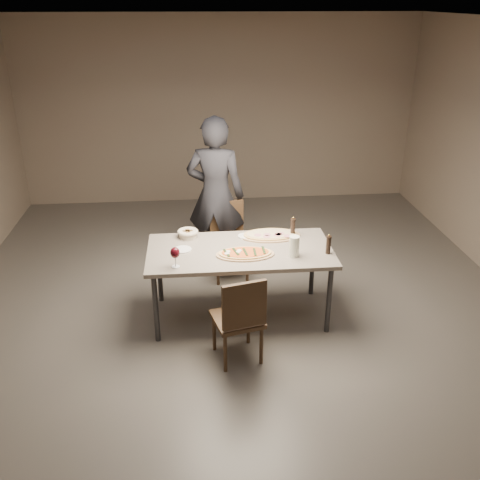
{
  "coord_description": "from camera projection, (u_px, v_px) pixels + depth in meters",
  "views": [
    {
      "loc": [
        -0.43,
        -4.67,
        2.99
      ],
      "look_at": [
        0.0,
        0.0,
        0.85
      ],
      "focal_mm": 40.0,
      "sensor_mm": 36.0,
      "label": 1
    }
  ],
  "objects": [
    {
      "name": "ham_pizza",
      "position": [
        270.0,
        235.0,
        5.47
      ],
      "size": [
        0.62,
        0.34,
        0.04
      ],
      "rotation": [
        0.0,
        0.0,
        0.11
      ],
      "color": "tan",
      "rests_on": "dining_table"
    },
    {
      "name": "wine_glass",
      "position": [
        175.0,
        253.0,
        4.81
      ],
      "size": [
        0.09,
        0.09,
        0.2
      ],
      "rotation": [
        0.0,
        0.0,
        -0.39
      ],
      "color": "silver",
      "rests_on": "dining_table"
    },
    {
      "name": "zucchini_pizza",
      "position": [
        245.0,
        254.0,
        5.08
      ],
      "size": [
        0.56,
        0.31,
        0.05
      ],
      "rotation": [
        0.0,
        0.0,
        -0.34
      ],
      "color": "tan",
      "rests_on": "dining_table"
    },
    {
      "name": "chair_far",
      "position": [
        228.0,
        235.0,
        6.14
      ],
      "size": [
        0.46,
        0.46,
        0.87
      ],
      "rotation": [
        0.0,
        0.0,
        3.26
      ],
      "color": "#3A2818",
      "rests_on": "ground"
    },
    {
      "name": "oil_dish",
      "position": [
        245.0,
        236.0,
        5.46
      ],
      "size": [
        0.14,
        0.14,
        0.02
      ],
      "rotation": [
        0.0,
        0.0,
        0.09
      ],
      "color": "white",
      "rests_on": "dining_table"
    },
    {
      "name": "room",
      "position": [
        240.0,
        186.0,
        4.93
      ],
      "size": [
        7.0,
        7.0,
        7.0
      ],
      "color": "#5B554E",
      "rests_on": "ground"
    },
    {
      "name": "bread_basket",
      "position": [
        188.0,
        233.0,
        5.45
      ],
      "size": [
        0.21,
        0.21,
        0.08
      ],
      "rotation": [
        0.0,
        0.0,
        0.38
      ],
      "color": "beige",
      "rests_on": "dining_table"
    },
    {
      "name": "chair_near",
      "position": [
        240.0,
        316.0,
        4.61
      ],
      "size": [
        0.49,
        0.49,
        0.86
      ],
      "rotation": [
        0.0,
        0.0,
        0.24
      ],
      "color": "#3A2818",
      "rests_on": "ground"
    },
    {
      "name": "pepper_mill_right",
      "position": [
        293.0,
        227.0,
        5.45
      ],
      "size": [
        0.05,
        0.05,
        0.21
      ],
      "rotation": [
        0.0,
        0.0,
        0.25
      ],
      "color": "black",
      "rests_on": "dining_table"
    },
    {
      "name": "diner",
      "position": [
        216.0,
        195.0,
        6.12
      ],
      "size": [
        0.76,
        0.59,
        1.83
      ],
      "primitive_type": "imported",
      "rotation": [
        0.0,
        0.0,
        2.89
      ],
      "color": "black",
      "rests_on": "ground"
    },
    {
      "name": "side_plate",
      "position": [
        183.0,
        249.0,
        5.18
      ],
      "size": [
        0.17,
        0.17,
        0.01
      ],
      "rotation": [
        0.0,
        0.0,
        0.29
      ],
      "color": "white",
      "rests_on": "dining_table"
    },
    {
      "name": "pepper_mill_left",
      "position": [
        328.0,
        244.0,
        5.08
      ],
      "size": [
        0.05,
        0.05,
        0.2
      ],
      "rotation": [
        0.0,
        0.0,
        -0.0
      ],
      "color": "black",
      "rests_on": "dining_table"
    },
    {
      "name": "dining_table",
      "position": [
        240.0,
        255.0,
        5.22
      ],
      "size": [
        1.8,
        0.9,
        0.75
      ],
      "color": "gray",
      "rests_on": "ground"
    },
    {
      "name": "carafe",
      "position": [
        294.0,
        246.0,
        5.02
      ],
      "size": [
        0.1,
        0.1,
        0.2
      ],
      "rotation": [
        0.0,
        0.0,
        -0.32
      ],
      "color": "silver",
      "rests_on": "dining_table"
    }
  ]
}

